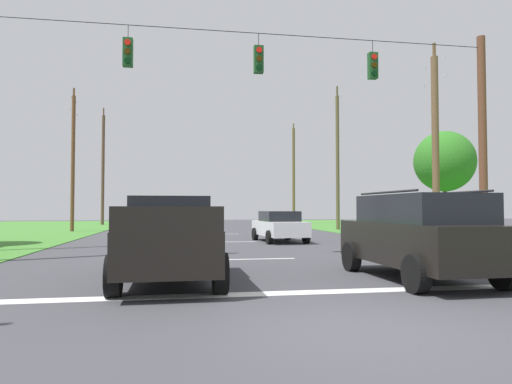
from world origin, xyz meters
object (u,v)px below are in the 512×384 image
(utility_pole_distant_left, at_px, (103,168))
(utility_pole_mid_right, at_px, (435,145))
(suv_black, at_px, (418,234))
(pickup_truck, at_px, (169,238))
(utility_pole_distant_right, at_px, (73,159))
(utility_pole_near_left, at_px, (294,173))
(utility_pole_far_right, at_px, (338,160))
(overhead_signal_span, at_px, (257,127))
(tree_roadside_right, at_px, (445,162))
(distant_car_crossing_white, at_px, (279,226))

(utility_pole_distant_left, bearing_deg, utility_pole_mid_right, -54.27)
(suv_black, xyz_separation_m, utility_pole_distant_left, (-13.11, 37.31, 4.59))
(pickup_truck, xyz_separation_m, utility_pole_distant_left, (-7.36, 36.40, 4.68))
(utility_pole_distant_left, bearing_deg, utility_pole_distant_right, -89.74)
(suv_black, xyz_separation_m, utility_pole_mid_right, (6.52, 10.03, 3.64))
(utility_pole_mid_right, xyz_separation_m, utility_pole_near_left, (-0.15, 26.89, 0.66))
(utility_pole_far_right, height_order, utility_pole_near_left, utility_pole_far_right)
(overhead_signal_span, distance_m, utility_pole_mid_right, 10.45)
(utility_pole_mid_right, bearing_deg, utility_pole_distant_left, 125.73)
(utility_pole_distant_right, distance_m, utility_pole_distant_left, 13.18)
(utility_pole_distant_right, bearing_deg, overhead_signal_span, -61.42)
(overhead_signal_span, bearing_deg, utility_pole_near_left, 73.59)
(pickup_truck, relative_size, tree_roadside_right, 0.84)
(suv_black, height_order, utility_pole_near_left, utility_pole_near_left)
(utility_pole_near_left, bearing_deg, utility_pole_far_right, -89.17)
(pickup_truck, relative_size, utility_pole_near_left, 0.51)
(overhead_signal_span, bearing_deg, utility_pole_mid_right, 25.76)
(pickup_truck, bearing_deg, utility_pole_near_left, 71.40)
(suv_black, distance_m, tree_roadside_right, 19.44)
(utility_pole_far_right, bearing_deg, distant_car_crossing_white, -121.98)
(pickup_truck, bearing_deg, distant_car_crossing_white, 65.79)
(suv_black, bearing_deg, tree_roadside_right, 56.17)
(pickup_truck, distance_m, tree_roadside_right, 22.49)
(distant_car_crossing_white, bearing_deg, utility_pole_distant_right, 136.46)
(distant_car_crossing_white, relative_size, utility_pole_distant_right, 0.43)
(utility_pole_distant_right, xyz_separation_m, utility_pole_distant_left, (-0.06, 13.17, 0.44))
(pickup_truck, bearing_deg, overhead_signal_span, 58.00)
(utility_pole_far_right, height_order, utility_pole_distant_left, utility_pole_distant_left)
(distant_car_crossing_white, height_order, utility_pole_mid_right, utility_pole_mid_right)
(utility_pole_far_right, bearing_deg, overhead_signal_span, -117.27)
(overhead_signal_span, xyz_separation_m, utility_pole_near_left, (9.26, 31.43, 0.88))
(utility_pole_near_left, bearing_deg, utility_pole_distant_right, -146.63)
(utility_pole_mid_right, bearing_deg, overhead_signal_span, -154.24)
(utility_pole_far_right, bearing_deg, utility_pole_distant_right, 179.07)
(distant_car_crossing_white, bearing_deg, utility_pole_distant_left, 116.56)
(utility_pole_mid_right, bearing_deg, utility_pole_near_left, 90.32)
(overhead_signal_span, distance_m, suv_black, 7.08)
(utility_pole_mid_right, bearing_deg, suv_black, -123.03)
(pickup_truck, distance_m, utility_pole_distant_left, 37.43)
(distant_car_crossing_white, xyz_separation_m, utility_pole_distant_left, (-12.49, 24.99, 4.86))
(utility_pole_far_right, height_order, tree_roadside_right, utility_pole_far_right)
(utility_pole_mid_right, height_order, tree_roadside_right, utility_pole_mid_right)
(overhead_signal_span, xyz_separation_m, utility_pole_mid_right, (9.41, 4.54, 0.22))
(utility_pole_distant_left, relative_size, tree_roadside_right, 1.82)
(pickup_truck, xyz_separation_m, utility_pole_mid_right, (12.27, 9.12, 3.74))
(overhead_signal_span, relative_size, distant_car_crossing_white, 3.96)
(overhead_signal_span, bearing_deg, distant_car_crossing_white, 71.62)
(distant_car_crossing_white, relative_size, utility_pole_far_right, 0.40)
(suv_black, bearing_deg, utility_pole_distant_left, 109.35)
(distant_car_crossing_white, bearing_deg, pickup_truck, -114.21)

